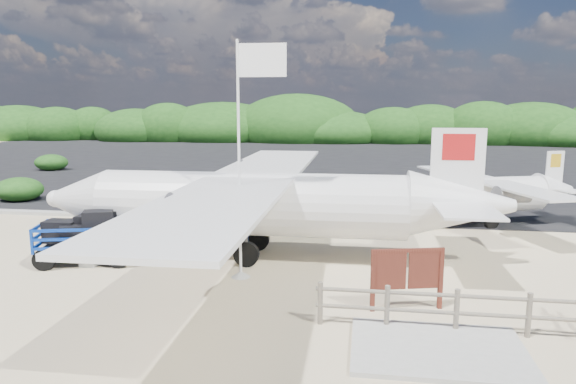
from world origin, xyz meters
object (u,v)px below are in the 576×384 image
flagpole (241,277)px  aircraft_small (184,161)px  signboard (406,310)px  aircraft_large (486,174)px  crew_b (251,198)px  crew_c (342,213)px  crew_a (243,226)px  baggage_cart (88,263)px

flagpole → aircraft_small: bearing=112.8°
signboard → aircraft_large: aircraft_large is taller
crew_b → crew_c: (4.24, -2.70, 0.02)m
signboard → crew_b: (-6.15, 9.98, 0.81)m
crew_a → crew_b: size_ratio=1.08×
crew_a → crew_b: (-0.98, 5.47, -0.06)m
signboard → crew_a: bearing=124.6°
crew_a → signboard: bearing=161.8°
baggage_cart → crew_b: size_ratio=1.91×
crew_c → aircraft_large: (9.53, 19.23, -0.83)m
baggage_cart → signboard: 10.02m
aircraft_large → signboard: bearing=73.1°
aircraft_small → baggage_cart: bearing=84.5°
flagpole → aircraft_small: size_ratio=0.83×
flagpole → crew_c: bearing=64.1°
crew_a → crew_b: bearing=-56.9°
signboard → aircraft_large: (7.62, 26.51, 0.00)m
crew_a → aircraft_large: aircraft_large is taller
crew_b → crew_c: 5.03m
signboard → crew_c: bearing=90.4°
crew_c → baggage_cart: bearing=34.1°
crew_a → crew_c: size_ratio=1.05×
baggage_cart → aircraft_large: bearing=39.5°
aircraft_large → baggage_cart: bearing=53.4°
signboard → crew_b: bearing=107.3°
crew_c → aircraft_small: (-15.40, 24.77, -0.83)m
baggage_cart → signboard: bearing=-28.4°
crew_a → aircraft_small: bearing=-43.3°
signboard → crew_b: size_ratio=1.19×
baggage_cart → crew_b: (3.59, 7.62, 0.81)m
baggage_cart → signboard: signboard is taller
crew_c → crew_b: bearing=-30.6°
aircraft_large → aircraft_small: size_ratio=2.24×
flagpole → crew_c: 6.19m
crew_b → aircraft_small: (-11.16, 22.06, -0.81)m
aircraft_small → crew_a: bearing=94.0°
baggage_cart → crew_b: crew_b is taller
crew_b → aircraft_large: (13.77, 16.53, -0.81)m
flagpole → aircraft_large: 27.60m
crew_c → aircraft_small: 29.18m
flagpole → crew_b: 8.41m
flagpole → aircraft_large: flagpole is taller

